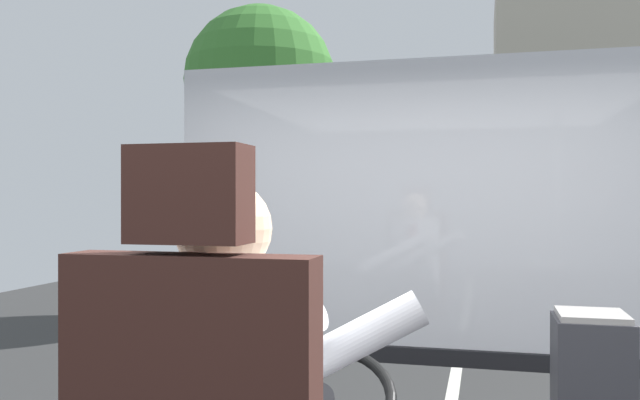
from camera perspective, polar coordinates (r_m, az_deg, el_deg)
name	(u,v)px	position (r m, az deg, el deg)	size (l,w,h in m)	color
ground	(465,320)	(10.53, 12.55, -10.21)	(18.00, 44.00, 0.06)	#2D2D2D
windshield_panel	(422,245)	(3.20, 8.87, -3.87)	(2.50, 0.08, 1.48)	silver
street_tree	(260,84)	(10.75, -5.25, 10.08)	(2.45, 2.45, 4.98)	#4C3828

